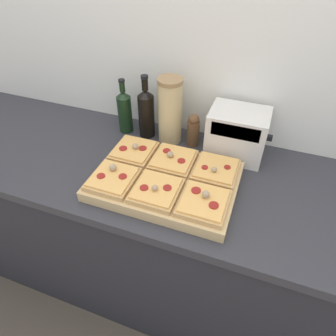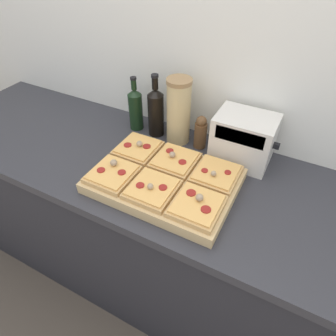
{
  "view_description": "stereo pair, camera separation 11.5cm",
  "coord_description": "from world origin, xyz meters",
  "views": [
    {
      "loc": [
        0.24,
        -0.55,
        1.72
      ],
      "look_at": [
        -0.06,
        0.27,
        0.97
      ],
      "focal_mm": 32.0,
      "sensor_mm": 36.0,
      "label": 1
    },
    {
      "loc": [
        0.34,
        -0.51,
        1.72
      ],
      "look_at": [
        -0.06,
        0.27,
        0.97
      ],
      "focal_mm": 32.0,
      "sensor_mm": 36.0,
      "label": 2
    }
  ],
  "objects": [
    {
      "name": "pizza_slice_front_left",
      "position": [
        -0.24,
        0.15,
        0.96
      ],
      "size": [
        0.16,
        0.17,
        0.06
      ],
      "color": "tan",
      "rests_on": "cutting_board"
    },
    {
      "name": "cutting_board",
      "position": [
        -0.06,
        0.24,
        0.92
      ],
      "size": [
        0.54,
        0.38,
        0.04
      ],
      "primitive_type": "cube",
      "color": "tan",
      "rests_on": "kitchen_counter"
    },
    {
      "name": "olive_oil_bottle",
      "position": [
        -0.38,
        0.54,
        1.01
      ],
      "size": [
        0.07,
        0.07,
        0.26
      ],
      "color": "black",
      "rests_on": "kitchen_counter"
    },
    {
      "name": "kitchen_counter",
      "position": [
        0.0,
        0.32,
        0.45
      ],
      "size": [
        2.63,
        0.67,
        0.9
      ],
      "color": "#232328",
      "rests_on": "ground_plane"
    },
    {
      "name": "pizza_slice_back_center",
      "position": [
        -0.06,
        0.33,
        0.96
      ],
      "size": [
        0.16,
        0.17,
        0.05
      ],
      "color": "tan",
      "rests_on": "cutting_board"
    },
    {
      "name": "grain_jar_tall",
      "position": [
        -0.15,
        0.54,
        1.05
      ],
      "size": [
        0.11,
        0.11,
        0.3
      ],
      "color": "tan",
      "rests_on": "kitchen_counter"
    },
    {
      "name": "pizza_slice_front_right",
      "position": [
        0.11,
        0.15,
        0.96
      ],
      "size": [
        0.16,
        0.17,
        0.05
      ],
      "color": "tan",
      "rests_on": "cutting_board"
    },
    {
      "name": "pizza_slice_back_left",
      "position": [
        -0.24,
        0.33,
        0.96
      ],
      "size": [
        0.16,
        0.17,
        0.05
      ],
      "color": "tan",
      "rests_on": "cutting_board"
    },
    {
      "name": "toaster_oven",
      "position": [
        0.15,
        0.53,
        1.01
      ],
      "size": [
        0.26,
        0.18,
        0.21
      ],
      "color": "beige",
      "rests_on": "kitchen_counter"
    },
    {
      "name": "wine_bottle",
      "position": [
        -0.27,
        0.54,
        1.02
      ],
      "size": [
        0.07,
        0.07,
        0.3
      ],
      "color": "black",
      "rests_on": "kitchen_counter"
    },
    {
      "name": "pizza_slice_back_right",
      "position": [
        0.11,
        0.33,
        0.96
      ],
      "size": [
        0.16,
        0.17,
        0.05
      ],
      "color": "tan",
      "rests_on": "cutting_board"
    },
    {
      "name": "pizza_slice_front_center",
      "position": [
        -0.06,
        0.15,
        0.96
      ],
      "size": [
        0.16,
        0.17,
        0.05
      ],
      "color": "tan",
      "rests_on": "cutting_board"
    },
    {
      "name": "pepper_mill",
      "position": [
        -0.04,
        0.54,
        0.98
      ],
      "size": [
        0.06,
        0.06,
        0.16
      ],
      "color": "brown",
      "rests_on": "kitchen_counter"
    },
    {
      "name": "wall_back",
      "position": [
        0.0,
        0.67,
        1.25
      ],
      "size": [
        6.0,
        0.06,
        2.5
      ],
      "color": "silver",
      "rests_on": "ground_plane"
    }
  ]
}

